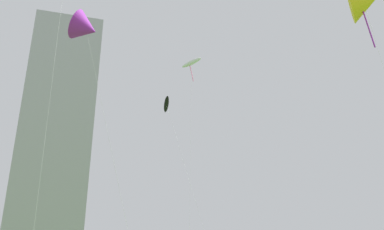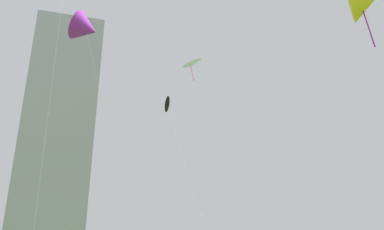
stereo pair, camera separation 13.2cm
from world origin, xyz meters
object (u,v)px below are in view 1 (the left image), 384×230
(kite_flying_1, at_px, (364,2))
(kite_flying_3, at_px, (86,28))
(kite_flying_4, at_px, (166,104))
(distant_highrise_0, at_px, (58,134))
(kite_flying_5, at_px, (192,63))

(kite_flying_1, height_order, kite_flying_3, kite_flying_3)
(kite_flying_4, bearing_deg, distant_highrise_0, 115.69)
(kite_flying_1, relative_size, distant_highrise_0, 0.25)
(kite_flying_4, xyz_separation_m, kite_flying_5, (3.64, -3.48, 5.54))
(kite_flying_4, height_order, distant_highrise_0, distant_highrise_0)
(kite_flying_1, xyz_separation_m, kite_flying_3, (-21.85, 7.10, 1.24))
(kite_flying_1, relative_size, kite_flying_3, 0.94)
(kite_flying_1, xyz_separation_m, kite_flying_4, (-14.31, 32.85, 4.53))
(kite_flying_1, xyz_separation_m, distant_highrise_0, (-51.42, 109.99, 23.28))
(distant_highrise_0, bearing_deg, kite_flying_3, -85.39)
(kite_flying_3, xyz_separation_m, kite_flying_5, (11.17, 22.28, 8.83))
(kite_flying_5, xyz_separation_m, distant_highrise_0, (-40.75, 80.62, 13.22))
(kite_flying_1, distance_m, kite_flying_3, 23.00)
(kite_flying_1, xyz_separation_m, kite_flying_5, (-10.67, 29.37, 10.06))
(kite_flying_3, bearing_deg, kite_flying_4, 73.69)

